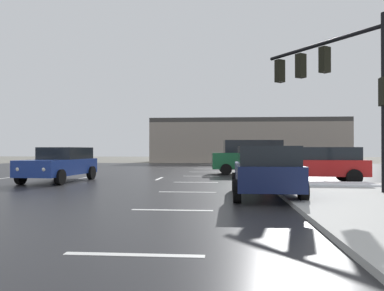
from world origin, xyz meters
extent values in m
plane|color=slate|center=(0.00, 0.00, 0.00)|extent=(120.00, 120.00, 0.00)
cube|color=#232326|center=(0.00, 0.00, 0.01)|extent=(44.00, 44.00, 0.02)
cube|color=white|center=(5.00, -4.00, 0.17)|extent=(4.00, 1.60, 0.06)
cube|color=silver|center=(0.00, -14.00, 0.02)|extent=(2.00, 0.15, 0.01)
cube|color=silver|center=(0.00, -10.00, 0.02)|extent=(2.00, 0.15, 0.01)
cube|color=silver|center=(0.00, -6.00, 0.02)|extent=(2.00, 0.15, 0.01)
cube|color=silver|center=(0.00, -2.00, 0.02)|extent=(2.00, 0.15, 0.01)
cube|color=silver|center=(0.00, 2.00, 0.02)|extent=(2.00, 0.15, 0.01)
cube|color=silver|center=(0.00, 6.00, 0.02)|extent=(2.00, 0.15, 0.01)
cube|color=silver|center=(0.00, 10.00, 0.02)|extent=(2.00, 0.15, 0.01)
cube|color=silver|center=(0.00, 14.00, 0.02)|extent=(2.00, 0.15, 0.01)
cube|color=silver|center=(0.00, 18.00, 0.02)|extent=(2.00, 0.15, 0.01)
cube|color=silver|center=(-10.00, 0.00, 0.02)|extent=(0.15, 2.00, 0.01)
cube|color=silver|center=(-6.00, 0.00, 0.02)|extent=(0.15, 2.00, 0.01)
cube|color=silver|center=(-2.00, 0.00, 0.02)|extent=(0.15, 2.00, 0.01)
cube|color=silver|center=(2.00, 0.00, 0.02)|extent=(0.15, 2.00, 0.01)
cube|color=silver|center=(6.00, 0.00, 0.02)|extent=(0.15, 2.00, 0.01)
cube|color=silver|center=(3.50, -4.00, 0.02)|extent=(0.45, 7.00, 0.01)
cylinder|color=black|center=(4.85, -4.44, 5.46)|extent=(3.14, 4.46, 0.14)
cube|color=black|center=(5.00, -4.66, 4.84)|extent=(0.46, 0.44, 0.95)
sphere|color=#19D833|center=(4.91, -4.53, 5.12)|extent=(0.20, 0.20, 0.20)
cube|color=black|center=(4.32, -3.68, 4.84)|extent=(0.46, 0.44, 0.95)
sphere|color=#19D833|center=(4.23, -3.55, 5.12)|extent=(0.20, 0.20, 0.20)
cube|color=black|center=(3.64, -2.69, 4.84)|extent=(0.46, 0.44, 0.95)
sphere|color=#19D833|center=(3.55, -2.56, 5.12)|extent=(0.20, 0.20, 0.20)
cube|color=gray|center=(4.04, 27.39, 2.27)|extent=(22.26, 8.00, 4.55)
cube|color=#3F3D3A|center=(4.04, 27.39, 4.80)|extent=(22.26, 8.00, 0.50)
cube|color=#B21919|center=(5.18, -1.79, 0.70)|extent=(4.58, 2.02, 0.70)
cube|color=black|center=(5.86, -1.83, 1.33)|extent=(2.55, 1.78, 0.55)
cylinder|color=black|center=(3.61, -2.62, 0.35)|extent=(0.67, 0.25, 0.66)
cylinder|color=black|center=(3.70, -0.82, 0.35)|extent=(0.67, 0.25, 0.66)
cylinder|color=black|center=(6.66, -2.77, 0.35)|extent=(0.67, 0.25, 0.66)
cylinder|color=black|center=(6.75, -0.97, 0.35)|extent=(0.67, 0.25, 0.66)
sphere|color=white|center=(2.96, -2.26, 0.70)|extent=(0.18, 0.18, 0.18)
sphere|color=white|center=(3.01, -1.11, 0.70)|extent=(0.18, 0.18, 0.18)
cube|color=navy|center=(-6.29, -2.20, 0.70)|extent=(2.17, 4.63, 0.70)
cube|color=black|center=(-6.23, -1.53, 1.33)|extent=(1.86, 2.60, 0.55)
cylinder|color=black|center=(-5.52, -3.80, 0.35)|extent=(0.27, 0.68, 0.66)
cylinder|color=black|center=(-7.31, -3.65, 0.35)|extent=(0.27, 0.68, 0.66)
cylinder|color=black|center=(-5.27, -0.75, 0.35)|extent=(0.27, 0.68, 0.66)
cylinder|color=black|center=(-7.06, -0.61, 0.35)|extent=(0.27, 0.68, 0.66)
sphere|color=white|center=(-5.90, -4.45, 0.70)|extent=(0.18, 0.18, 0.18)
sphere|color=white|center=(-7.05, -4.35, 0.70)|extent=(0.18, 0.18, 0.18)
cube|color=tan|center=(2.41, 13.14, 0.70)|extent=(1.83, 4.51, 0.70)
cube|color=black|center=(2.40, 13.82, 1.33)|extent=(1.67, 2.49, 0.55)
cylinder|color=black|center=(3.32, 11.62, 0.35)|extent=(0.22, 0.66, 0.66)
cylinder|color=black|center=(1.52, 11.60, 0.35)|extent=(0.22, 0.66, 0.66)
cylinder|color=black|center=(3.30, 14.68, 0.35)|extent=(0.22, 0.66, 0.66)
cylinder|color=black|center=(1.50, 14.66, 0.35)|extent=(0.22, 0.66, 0.66)
sphere|color=white|center=(3.00, 10.94, 0.70)|extent=(0.18, 0.18, 0.18)
sphere|color=white|center=(1.85, 10.94, 0.70)|extent=(0.18, 0.18, 0.18)
cube|color=#141E47|center=(2.54, -7.03, 0.70)|extent=(1.85, 4.52, 0.70)
cube|color=black|center=(2.53, -7.70, 1.33)|extent=(1.68, 2.49, 0.55)
cylinder|color=black|center=(1.66, -5.49, 0.35)|extent=(0.23, 0.66, 0.66)
cylinder|color=black|center=(3.46, -5.51, 0.35)|extent=(0.23, 0.66, 0.66)
cylinder|color=black|center=(1.62, -8.55, 0.35)|extent=(0.23, 0.66, 0.66)
cylinder|color=black|center=(3.42, -8.57, 0.35)|extent=(0.23, 0.66, 0.66)
sphere|color=white|center=(1.99, -4.82, 0.70)|extent=(0.18, 0.18, 0.18)
sphere|color=white|center=(3.14, -4.83, 0.70)|extent=(0.18, 0.18, 0.18)
cube|color=#195933|center=(2.96, 4.01, 0.82)|extent=(4.90, 2.22, 0.95)
cube|color=black|center=(2.96, 4.01, 1.67)|extent=(3.46, 1.98, 0.75)
cylinder|color=black|center=(4.53, 5.07, 0.35)|extent=(0.67, 0.26, 0.66)
cylinder|color=black|center=(4.64, 3.13, 0.35)|extent=(0.67, 0.26, 0.66)
cylinder|color=black|center=(1.27, 4.89, 0.35)|extent=(0.67, 0.26, 0.66)
cylinder|color=black|center=(1.38, 2.94, 0.35)|extent=(0.67, 0.26, 0.66)
sphere|color=white|center=(5.27, 4.76, 0.82)|extent=(0.18, 0.18, 0.18)
sphere|color=white|center=(5.34, 3.52, 0.82)|extent=(0.18, 0.18, 0.18)
cube|color=white|center=(6.98, 7.92, 0.70)|extent=(4.53, 1.88, 0.70)
cube|color=black|center=(6.30, 7.93, 1.33)|extent=(2.50, 1.70, 0.55)
cylinder|color=black|center=(8.52, 8.79, 0.35)|extent=(0.66, 0.23, 0.66)
cylinder|color=black|center=(8.49, 6.99, 0.35)|extent=(0.66, 0.23, 0.66)
cylinder|color=black|center=(5.46, 8.84, 0.35)|extent=(0.66, 0.23, 0.66)
cylinder|color=black|center=(5.43, 7.05, 0.35)|extent=(0.66, 0.23, 0.66)
sphere|color=white|center=(9.19, 8.46, 0.70)|extent=(0.18, 0.18, 0.18)
sphere|color=white|center=(9.17, 7.30, 0.70)|extent=(0.18, 0.18, 0.18)
camera|label=1|loc=(1.26, -19.35, 1.50)|focal=36.18mm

